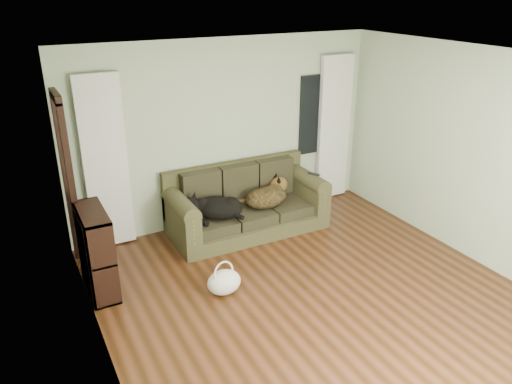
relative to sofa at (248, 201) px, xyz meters
name	(u,v)px	position (x,y,z in m)	size (l,w,h in m)	color
floor	(323,305)	(-0.07, -1.97, -0.45)	(5.00, 5.00, 0.00)	#371D0C
ceiling	(339,62)	(-0.07, -1.97, 2.15)	(5.00, 5.00, 0.00)	white
wall_back	(226,133)	(-0.07, 0.53, 0.85)	(4.50, 0.04, 2.60)	#B0C0A3
wall_left	(99,247)	(-2.32, -1.97, 0.85)	(0.04, 5.00, 2.60)	#B0C0A3
wall_right	(486,161)	(2.18, -1.97, 0.85)	(0.04, 5.00, 2.60)	#B0C0A3
curtain_left	(106,164)	(-1.77, 0.45, 0.70)	(0.55, 0.08, 2.25)	white
curtain_right	(334,129)	(1.73, 0.45, 0.70)	(0.55, 0.08, 2.25)	white
window_pane	(314,115)	(1.38, 0.50, 0.95)	(0.50, 0.03, 1.20)	black
door_casing	(70,188)	(-2.27, 0.07, 0.60)	(0.07, 0.60, 2.10)	black
sofa	(248,201)	(0.00, 0.00, 0.00)	(2.16, 0.93, 0.88)	#2A2917
dog_black_lab	(215,208)	(-0.53, -0.08, 0.03)	(0.67, 0.47, 0.28)	black
dog_shepherd	(267,196)	(0.29, -0.04, 0.04)	(0.66, 0.47, 0.29)	black
tv_remote	(314,174)	(0.99, -0.15, 0.28)	(0.04, 0.16, 0.02)	black
tote_bag	(224,281)	(-0.94, -1.27, -0.29)	(0.39, 0.30, 0.28)	silver
bookshelf	(96,251)	(-2.16, -0.55, 0.05)	(0.30, 0.79, 0.98)	black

